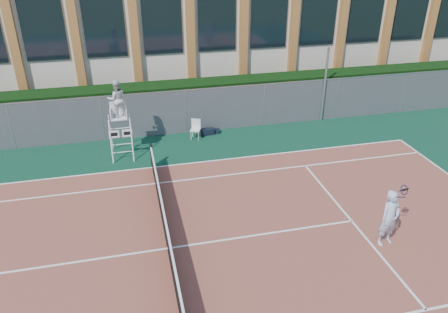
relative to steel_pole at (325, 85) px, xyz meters
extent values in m
plane|color=#233814|center=(-9.20, -8.70, -1.95)|extent=(120.00, 120.00, 0.00)
cube|color=#0B311D|center=(-9.20, -7.70, -1.94)|extent=(36.00, 20.00, 0.01)
cube|color=brown|center=(-9.20, -8.70, -1.93)|extent=(23.77, 10.97, 0.02)
cylinder|color=black|center=(-9.20, -3.10, -1.40)|extent=(0.10, 0.10, 1.10)
cube|color=black|center=(-9.20, -8.70, -1.49)|extent=(0.03, 11.00, 0.86)
cube|color=white|center=(-9.20, -8.70, -1.03)|extent=(0.06, 11.20, 0.07)
cube|color=black|center=(-9.20, 1.30, -0.85)|extent=(40.00, 1.40, 2.20)
cube|color=beige|center=(-9.20, 9.30, 2.05)|extent=(44.00, 10.00, 8.00)
cylinder|color=#9EA0A5|center=(0.00, 0.00, 0.00)|extent=(0.12, 0.12, 3.90)
cylinder|color=white|center=(-10.83, -2.19, -1.03)|extent=(0.05, 0.53, 1.92)
cylinder|color=white|center=(-9.94, -2.19, -1.03)|extent=(0.05, 0.53, 1.92)
cylinder|color=white|center=(-10.83, -1.21, -1.03)|extent=(0.05, 0.53, 1.92)
cylinder|color=white|center=(-9.94, -1.21, -1.03)|extent=(0.05, 0.53, 1.92)
cube|color=white|center=(-10.38, -1.70, -0.12)|extent=(0.69, 0.59, 0.06)
cube|color=white|center=(-10.38, -1.43, 0.22)|extent=(0.69, 0.05, 0.59)
cube|color=white|center=(-10.66, -2.09, -0.71)|extent=(0.43, 0.03, 0.33)
cube|color=white|center=(-10.11, -2.09, -0.71)|extent=(0.43, 0.03, 0.33)
imported|color=silver|center=(-10.38, -1.65, 0.72)|extent=(0.87, 0.73, 1.62)
cube|color=silver|center=(-6.91, -0.75, -1.47)|extent=(0.58, 0.58, 0.04)
cube|color=silver|center=(-6.83, -0.56, -1.22)|extent=(0.43, 0.20, 0.48)
cylinder|color=silver|center=(-7.15, -0.85, -1.71)|extent=(0.03, 0.03, 0.45)
cylinder|color=silver|center=(-6.81, -0.98, -1.71)|extent=(0.03, 0.03, 0.45)
cylinder|color=silver|center=(-7.01, -0.51, -1.71)|extent=(0.03, 0.03, 0.45)
cylinder|color=silver|center=(-6.67, -0.65, -1.71)|extent=(0.03, 0.03, 0.45)
cube|color=black|center=(-6.29, -0.42, -1.78)|extent=(0.76, 0.37, 0.31)
cube|color=black|center=(-5.90, -0.29, -1.82)|extent=(0.62, 0.41, 0.23)
imported|color=silver|center=(-2.34, -10.02, -0.95)|extent=(0.78, 0.59, 1.93)
torus|color=#1B144B|center=(-1.83, -9.77, -0.14)|extent=(0.38, 0.30, 0.30)
sphere|color=#CCE533|center=(-1.73, -9.59, -0.19)|extent=(0.07, 0.07, 0.07)
camera|label=1|loc=(-9.99, -19.77, 7.07)|focal=35.00mm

